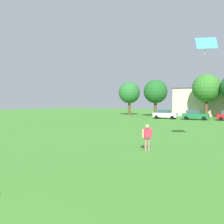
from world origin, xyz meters
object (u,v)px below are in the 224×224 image
tree_left (155,92)px  tree_center_left (206,88)px  parked_car_white_0 (165,114)px  tree_far_left (129,93)px  parked_car_green_1 (195,115)px  kite (206,44)px  adult_bystander (147,135)px

tree_left → tree_center_left: 10.20m
tree_left → tree_center_left: size_ratio=0.90×
parked_car_white_0 → tree_far_left: 14.79m
parked_car_white_0 → parked_car_green_1: size_ratio=1.00×
parked_car_white_0 → tree_center_left: bearing=51.5°
tree_far_left → tree_left: (7.16, -2.74, 0.03)m
kite → parked_car_green_1: (-4.40, 26.91, -6.14)m
parked_car_green_1 → tree_far_left: (-16.18, 9.20, 4.42)m
kite → tree_center_left: size_ratio=0.17×
adult_bystander → tree_left: size_ratio=0.21×
adult_bystander → tree_left: 38.17m
parked_car_white_0 → tree_far_left: tree_far_left is taller
parked_car_green_1 → tree_center_left: size_ratio=0.49×
parked_car_green_1 → tree_far_left: tree_far_left is taller
parked_car_green_1 → tree_center_left: tree_center_left is taller
parked_car_white_0 → tree_far_left: size_ratio=0.55×
tree_far_left → parked_car_green_1: bearing=-29.6°
tree_far_left → tree_center_left: (17.20, -1.06, 0.63)m
parked_car_green_1 → tree_center_left: (1.02, 8.14, 5.05)m
adult_bystander → tree_center_left: bearing=-148.1°
kite → parked_car_white_0: 29.42m
parked_car_green_1 → tree_left: size_ratio=0.55×
parked_car_green_1 → tree_far_left: size_ratio=0.55×
adult_bystander → kite: kite is taller
kite → tree_far_left: (-20.57, 36.11, -1.73)m
tree_far_left → parked_car_white_0: bearing=-39.8°
kite → tree_center_left: tree_center_left is taller
kite → parked_car_white_0: kite is taller
parked_car_green_1 → parked_car_white_0: bearing=178.3°
tree_center_left → parked_car_green_1: bearing=-97.2°
kite → tree_far_left: tree_far_left is taller
adult_bystander → tree_left: bearing=-132.7°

